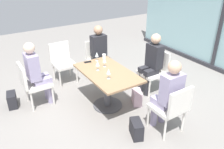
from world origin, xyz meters
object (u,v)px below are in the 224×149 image
handbag_1 (137,97)px  handbag_0 (136,129)px  chair_near_window (155,69)px  handbag_2 (12,100)px  chair_front_left (32,82)px  person_near_window (152,61)px  chair_far_left (98,57)px  person_far_right (168,92)px  dining_table_main (107,81)px  person_front_left (36,71)px  wine_glass_0 (98,64)px  wine_glass_2 (109,72)px  wine_glass_3 (97,55)px  cell_phone_on_table (88,62)px  chair_far_right (172,107)px  chair_side_end (62,60)px  wine_glass_1 (105,60)px  person_far_left (100,51)px  coffee_cup (104,56)px

handbag_1 → handbag_0: bearing=-10.4°
chair_near_window → handbag_2: 2.91m
handbag_0 → chair_front_left: bearing=-126.5°
person_near_window → handbag_0: bearing=-48.7°
chair_far_left → person_far_right: person_far_right is taller
dining_table_main → person_front_left: 1.33m
wine_glass_0 → handbag_2: (-0.81, -1.44, -0.72)m
wine_glass_2 → wine_glass_3: (-0.78, 0.20, 0.00)m
wine_glass_3 → handbag_1: (0.78, 0.44, -0.72)m
cell_phone_on_table → chair_far_right: bearing=24.3°
dining_table_main → handbag_2: dining_table_main is taller
chair_near_window → person_front_left: person_front_left is taller
chair_side_end → wine_glass_1: bearing=16.9°
chair_near_window → chair_far_left: bearing=-149.1°
person_front_left → handbag_2: person_front_left is taller
chair_side_end → wine_glass_1: (1.25, 0.38, 0.37)m
dining_table_main → chair_far_right: chair_far_right is taller
chair_near_window → handbag_1: (0.24, -0.64, -0.36)m
cell_phone_on_table → person_near_window: bearing=70.1°
chair_far_right → person_front_left: person_front_left is taller
person_far_left → wine_glass_1: bearing=-24.2°
wine_glass_2 → person_front_left: bearing=-137.5°
person_front_left → handbag_2: bearing=-108.4°
wine_glass_2 → chair_near_window: bearing=100.3°
chair_far_left → dining_table_main: bearing=-21.1°
wine_glass_3 → handbag_1: 1.15m
chair_front_left → person_front_left: (0.00, 0.11, 0.20)m
chair_side_end → wine_glass_2: size_ratio=4.70×
chair_side_end → wine_glass_3: size_ratio=4.70×
wine_glass_1 → wine_glass_3: same height
wine_glass_0 → coffee_cup: size_ratio=2.06×
chair_far_right → wine_glass_0: (-1.34, -0.57, 0.37)m
chair_far_left → person_far_left: size_ratio=0.69×
chair_far_left → wine_glass_0: bearing=-29.0°
chair_far_left → handbag_2: chair_far_left is taller
wine_glass_3 → cell_phone_on_table: wine_glass_3 is taller
dining_table_main → coffee_cup: bearing=154.6°
wine_glass_2 → coffee_cup: (-0.81, 0.39, -0.09)m
handbag_2 → chair_far_right: bearing=53.2°
wine_glass_2 → person_far_right: bearing=34.3°
dining_table_main → chair_front_left: (-0.79, -1.17, -0.04)m
chair_far_right → wine_glass_2: size_ratio=4.70×
person_near_window → cell_phone_on_table: (-0.58, -1.16, 0.03)m
person_front_left → wine_glass_3: 1.18m
wine_glass_3 → person_far_right: bearing=12.9°
wine_glass_0 → person_near_window: bearing=82.5°
chair_near_window → cell_phone_on_table: bearing=-114.5°
person_near_window → cell_phone_on_table: 1.30m
chair_front_left → chair_far_left: (-0.39, 1.62, 0.00)m
person_far_right → handbag_2: bearing=-135.3°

